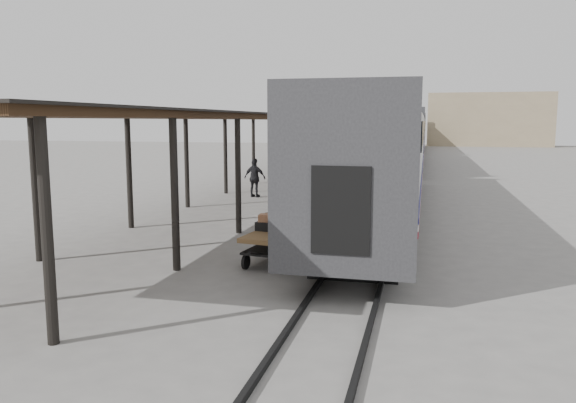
% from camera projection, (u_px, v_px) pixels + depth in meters
% --- Properties ---
extents(ground, '(160.00, 160.00, 0.00)m').
position_uv_depth(ground, '(250.00, 255.00, 16.15)').
color(ground, slate).
rests_on(ground, ground).
extents(train, '(3.45, 76.01, 4.01)m').
position_uv_depth(train, '(406.00, 134.00, 47.51)').
color(train, silver).
rests_on(train, ground).
extents(canopy, '(4.90, 64.30, 4.15)m').
position_uv_depth(canopy, '(306.00, 118.00, 39.45)').
color(canopy, '#422B19').
rests_on(canopy, ground).
extents(rails, '(1.54, 150.00, 0.12)m').
position_uv_depth(rails, '(405.00, 165.00, 48.08)').
color(rails, black).
rests_on(rails, ground).
extents(building_far, '(18.00, 10.00, 8.00)m').
position_uv_depth(building_far, '(487.00, 120.00, 87.29)').
color(building_far, tan).
rests_on(building_far, ground).
extents(building_left, '(12.00, 8.00, 6.00)m').
position_uv_depth(building_left, '(338.00, 126.00, 96.91)').
color(building_left, tan).
rests_on(building_left, ground).
extents(baggage_cart, '(1.57, 2.55, 0.86)m').
position_uv_depth(baggage_cart, '(277.00, 239.00, 15.21)').
color(baggage_cart, brown).
rests_on(baggage_cart, ground).
extents(suitcase_stack, '(1.29, 1.04, 0.56)m').
position_uv_depth(suitcase_stack, '(278.00, 222.00, 15.50)').
color(suitcase_stack, '#3A3A3D').
rests_on(suitcase_stack, baggage_cart).
extents(luggage_tug, '(0.97, 1.42, 1.19)m').
position_uv_depth(luggage_tug, '(312.00, 178.00, 32.70)').
color(luggage_tug, maroon).
rests_on(luggage_tug, ground).
extents(porter, '(0.49, 0.72, 1.93)m').
position_uv_depth(porter, '(279.00, 200.00, 14.37)').
color(porter, navy).
rests_on(porter, baggage_cart).
extents(pedestrian, '(1.22, 0.66, 1.97)m').
position_uv_depth(pedestrian, '(255.00, 178.00, 28.31)').
color(pedestrian, black).
rests_on(pedestrian, ground).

